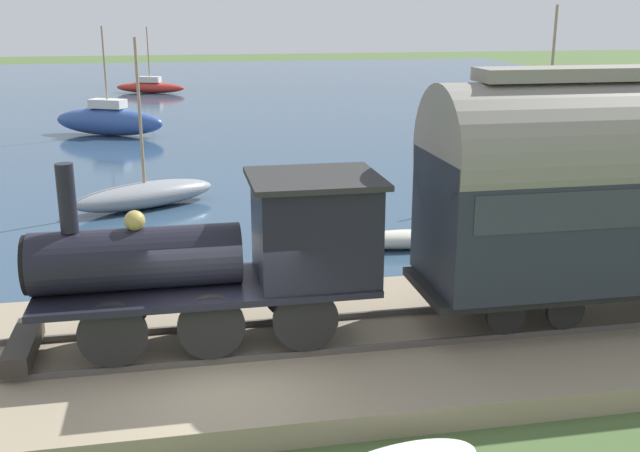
% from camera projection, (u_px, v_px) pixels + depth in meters
% --- Properties ---
extents(ground_plane, '(200.00, 200.00, 0.00)m').
position_uv_depth(ground_plane, '(232.00, 404.00, 12.60)').
color(ground_plane, '#476033').
extents(harbor_water, '(80.00, 80.00, 0.01)m').
position_uv_depth(harbor_water, '(184.00, 99.00, 54.67)').
color(harbor_water, '#2D4760').
rests_on(harbor_water, ground).
extents(rail_embankment, '(5.88, 56.00, 0.56)m').
position_uv_depth(rail_embankment, '(225.00, 356.00, 13.86)').
color(rail_embankment, gray).
rests_on(rail_embankment, ground).
extents(steam_locomotive, '(2.10, 6.58, 3.39)m').
position_uv_depth(steam_locomotive, '(238.00, 249.00, 13.34)').
color(steam_locomotive, black).
rests_on(steam_locomotive, rail_embankment).
extents(sailboat_green, '(1.61, 5.19, 6.52)m').
position_uv_depth(sailboat_green, '(543.00, 173.00, 27.47)').
color(sailboat_green, '#236B42').
rests_on(sailboat_green, harbor_water).
extents(sailboat_gray, '(3.42, 5.03, 5.54)m').
position_uv_depth(sailboat_gray, '(145.00, 194.00, 24.86)').
color(sailboat_gray, gray).
rests_on(sailboat_gray, harbor_water).
extents(sailboat_red, '(3.09, 5.63, 5.05)m').
position_uv_depth(sailboat_red, '(150.00, 87.00, 58.56)').
color(sailboat_red, '#B72D23').
rests_on(sailboat_red, harbor_water).
extents(sailboat_blue, '(4.04, 6.13, 5.55)m').
position_uv_depth(sailboat_blue, '(109.00, 121.00, 38.98)').
color(sailboat_blue, '#335199').
rests_on(sailboat_blue, harbor_water).
extents(rowboat_far_out, '(1.09, 3.05, 0.52)m').
position_uv_depth(rowboat_far_out, '(405.00, 239.00, 20.68)').
color(rowboat_far_out, beige).
rests_on(rowboat_far_out, harbor_water).
extents(rowboat_mid_harbor, '(2.98, 2.48, 0.34)m').
position_uv_depth(rowboat_mid_harbor, '(178.00, 251.00, 19.96)').
color(rowboat_mid_harbor, beige).
rests_on(rowboat_mid_harbor, harbor_water).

